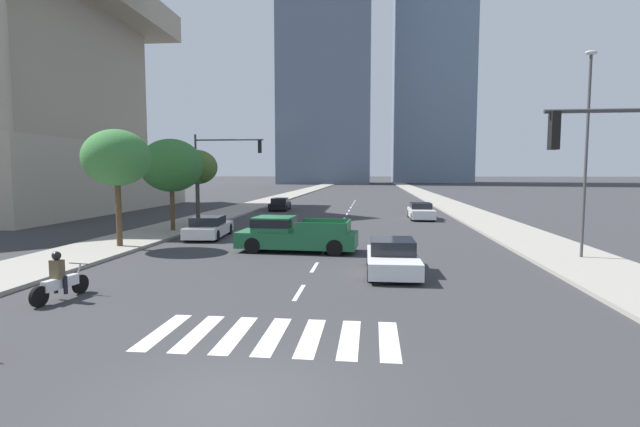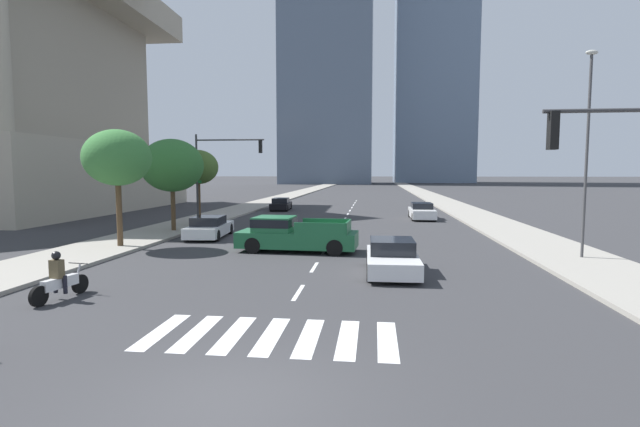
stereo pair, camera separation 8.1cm
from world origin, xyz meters
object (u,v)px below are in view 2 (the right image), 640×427
pickup_truck (292,235)px  street_tree_nearest (117,158)px  motorcycle_trailing (60,281)px  sedan_black_2 (281,205)px  traffic_signal_far (221,163)px  sedan_white_0 (209,228)px  street_tree_third (198,167)px  sedan_white_1 (422,212)px  street_lamp_east (587,141)px  sedan_white_3 (392,258)px  street_tree_second (172,166)px

pickup_truck → street_tree_nearest: (-8.67, -0.21, 3.70)m
motorcycle_trailing → sedan_black_2: size_ratio=0.49×
motorcycle_trailing → traffic_signal_far: bearing=12.3°
sedan_white_0 → street_tree_third: street_tree_third is taller
pickup_truck → sedan_white_1: (7.82, 16.60, -0.20)m
motorcycle_trailing → street_tree_third: street_tree_third is taller
street_tree_nearest → street_lamp_east: bearing=-1.9°
sedan_white_3 → street_tree_nearest: 14.50m
motorcycle_trailing → pickup_truck: (5.40, 9.35, 0.23)m
sedan_white_0 → street_tree_nearest: 6.64m
sedan_white_0 → street_tree_nearest: bearing=141.0°
sedan_white_0 → street_tree_nearest: street_tree_nearest is taller
street_lamp_east → street_tree_second: 22.71m
sedan_white_1 → street_tree_nearest: (-16.48, -16.82, 3.90)m
sedan_white_0 → street_tree_third: 7.81m
pickup_truck → sedan_black_2: bearing=-74.3°
pickup_truck → street_tree_third: 13.98m
traffic_signal_far → street_tree_third: traffic_signal_far is taller
traffic_signal_far → sedan_black_2: bearing=85.4°
sedan_white_1 → street_tree_third: (-16.48, -6.15, 3.54)m
pickup_truck → traffic_signal_far: 11.86m
traffic_signal_far → street_tree_third: 2.48m
pickup_truck → street_lamp_east: bearing=179.1°
sedan_black_2 → street_tree_second: (-3.32, -17.96, 3.66)m
street_tree_third → street_tree_nearest: bearing=-90.0°
motorcycle_trailing → street_tree_nearest: size_ratio=0.37×
pickup_truck → traffic_signal_far: size_ratio=0.93×
motorcycle_trailing → sedan_white_0: (-0.23, 13.55, -0.00)m
pickup_truck → sedan_white_0: pickup_truck is taller
motorcycle_trailing → sedan_white_1: 29.12m
sedan_white_0 → street_lamp_east: size_ratio=0.55×
street_tree_third → sedan_black_2: bearing=76.3°
traffic_signal_far → street_tree_nearest: traffic_signal_far is taller
motorcycle_trailing → sedan_white_3: bearing=-55.0°
traffic_signal_far → street_tree_third: size_ratio=1.19×
motorcycle_trailing → street_tree_nearest: bearing=28.5°
traffic_signal_far → sedan_white_1: bearing=27.3°
street_tree_nearest → street_tree_third: (0.00, 10.66, -0.36)m
sedan_white_0 → street_tree_third: bearing=21.3°
sedan_white_1 → sedan_white_3: bearing=-9.0°
motorcycle_trailing → pickup_truck: size_ratio=0.37×
sedan_white_1 → street_tree_second: (-16.48, -10.50, 3.62)m
motorcycle_trailing → sedan_black_2: 33.41m
sedan_white_1 → sedan_black_2: sedan_white_1 is taller
street_tree_nearest → sedan_white_3: bearing=-17.5°
street_tree_nearest → street_tree_second: street_tree_nearest is taller
motorcycle_trailing → sedan_white_3: 11.18m
sedan_white_0 → sedan_white_1: 18.29m
street_tree_nearest → street_tree_third: 10.67m
street_tree_nearest → street_tree_third: bearing=90.0°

